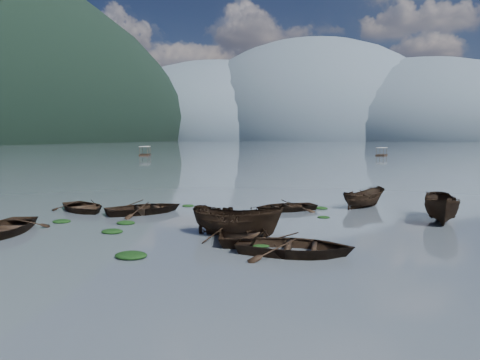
% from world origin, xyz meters
% --- Properties ---
extents(ground_plane, '(2400.00, 2400.00, 0.00)m').
position_xyz_m(ground_plane, '(0.00, 0.00, 0.00)').
color(ground_plane, '#4A535C').
extents(haze_mtn_a, '(520.00, 520.00, 280.00)m').
position_xyz_m(haze_mtn_a, '(-260.00, 900.00, 0.00)').
color(haze_mtn_a, '#475666').
rests_on(haze_mtn_a, ground).
extents(haze_mtn_b, '(520.00, 520.00, 340.00)m').
position_xyz_m(haze_mtn_b, '(-60.00, 900.00, 0.00)').
color(haze_mtn_b, '#475666').
rests_on(haze_mtn_b, ground).
extents(haze_mtn_c, '(520.00, 520.00, 260.00)m').
position_xyz_m(haze_mtn_c, '(140.00, 900.00, 0.00)').
color(haze_mtn_c, '#475666').
rests_on(haze_mtn_c, ground).
extents(rowboat_0, '(4.79, 5.77, 1.03)m').
position_xyz_m(rowboat_0, '(-9.96, 1.56, 0.00)').
color(rowboat_0, black).
rests_on(rowboat_0, ground).
extents(rowboat_1, '(6.03, 5.95, 1.02)m').
position_xyz_m(rowboat_1, '(-5.65, 8.87, 0.00)').
color(rowboat_1, black).
rests_on(rowboat_1, ground).
extents(rowboat_2, '(4.85, 2.12, 1.83)m').
position_xyz_m(rowboat_2, '(1.79, 3.92, 0.00)').
color(rowboat_2, black).
rests_on(rowboat_2, ground).
extents(rowboat_3, '(3.91, 5.27, 1.05)m').
position_xyz_m(rowboat_3, '(2.23, 3.81, 0.00)').
color(rowboat_3, black).
rests_on(rowboat_3, ground).
extents(rowboat_4, '(5.04, 3.66, 1.03)m').
position_xyz_m(rowboat_4, '(4.97, 1.29, 0.00)').
color(rowboat_4, black).
rests_on(rowboat_4, ground).
extents(rowboat_5, '(2.41, 5.11, 1.90)m').
position_xyz_m(rowboat_5, '(12.55, 10.34, 0.00)').
color(rowboat_5, black).
rests_on(rowboat_5, ground).
extents(rowboat_6, '(5.57, 5.26, 0.94)m').
position_xyz_m(rowboat_6, '(-10.01, 8.61, 0.00)').
color(rowboat_6, black).
rests_on(rowboat_6, ground).
extents(rowboat_7, '(5.25, 4.87, 0.89)m').
position_xyz_m(rowboat_7, '(3.15, 12.08, 0.00)').
color(rowboat_7, black).
rests_on(rowboat_7, ground).
extents(rowboat_8, '(3.76, 4.14, 1.58)m').
position_xyz_m(rowboat_8, '(8.36, 14.63, 0.00)').
color(rowboat_8, black).
rests_on(rowboat_8, ground).
extents(weed_clump_0, '(1.14, 0.93, 0.25)m').
position_xyz_m(weed_clump_0, '(-4.68, 3.16, 0.00)').
color(weed_clump_0, black).
rests_on(weed_clump_0, ground).
extents(weed_clump_1, '(1.07, 0.86, 0.24)m').
position_xyz_m(weed_clump_1, '(-5.12, 5.40, 0.00)').
color(weed_clump_1, black).
rests_on(weed_clump_1, ground).
extents(weed_clump_2, '(1.35, 1.08, 0.29)m').
position_xyz_m(weed_clump_2, '(-1.52, -0.81, 0.00)').
color(weed_clump_2, black).
rests_on(weed_clump_2, ground).
extents(weed_clump_3, '(0.77, 0.65, 0.17)m').
position_xyz_m(weed_clump_3, '(5.78, 9.95, 0.00)').
color(weed_clump_3, black).
rests_on(weed_clump_3, ground).
extents(weed_clump_4, '(1.01, 0.80, 0.21)m').
position_xyz_m(weed_clump_4, '(3.29, 2.27, 0.00)').
color(weed_clump_4, black).
rests_on(weed_clump_4, ground).
extents(weed_clump_5, '(1.08, 0.87, 0.23)m').
position_xyz_m(weed_clump_5, '(-8.97, 4.92, 0.00)').
color(weed_clump_5, black).
rests_on(weed_clump_5, ground).
extents(weed_clump_6, '(0.88, 0.73, 0.18)m').
position_xyz_m(weed_clump_6, '(-3.88, 12.17, 0.00)').
color(weed_clump_6, black).
rests_on(weed_clump_6, ground).
extents(weed_clump_7, '(0.96, 0.77, 0.21)m').
position_xyz_m(weed_clump_7, '(5.46, 13.30, 0.00)').
color(weed_clump_7, black).
rests_on(weed_clump_7, ground).
extents(pontoon_left, '(4.52, 6.80, 2.41)m').
position_xyz_m(pontoon_left, '(-46.59, 92.59, 0.00)').
color(pontoon_left, black).
rests_on(pontoon_left, ground).
extents(pontoon_centre, '(3.64, 5.93, 2.12)m').
position_xyz_m(pontoon_centre, '(17.12, 107.01, 0.00)').
color(pontoon_centre, black).
rests_on(pontoon_centre, ground).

